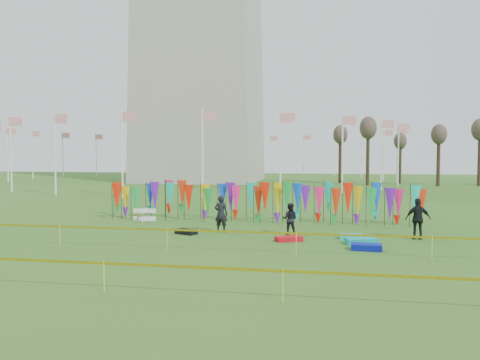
% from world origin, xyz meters
% --- Properties ---
extents(ground, '(160.00, 160.00, 0.00)m').
position_xyz_m(ground, '(0.00, 0.00, 0.00)').
color(ground, '#2A5919').
rests_on(ground, ground).
extents(flagpole_ring, '(57.40, 56.16, 8.00)m').
position_xyz_m(flagpole_ring, '(-14.00, 48.00, 4.00)').
color(flagpole_ring, white).
rests_on(flagpole_ring, ground).
extents(banner_row, '(18.64, 0.64, 2.17)m').
position_xyz_m(banner_row, '(0.28, 6.78, 1.29)').
color(banner_row, black).
rests_on(banner_row, ground).
extents(caution_tape_near, '(26.00, 0.02, 0.90)m').
position_xyz_m(caution_tape_near, '(-0.22, -1.92, 0.78)').
color(caution_tape_near, '#DCCB04').
rests_on(caution_tape_near, ground).
extents(caution_tape_far, '(26.00, 0.02, 0.90)m').
position_xyz_m(caution_tape_far, '(-0.22, -7.84, 0.78)').
color(caution_tape_far, '#DCCB04').
rests_on(caution_tape_far, ground).
extents(box_kite, '(0.67, 0.67, 0.74)m').
position_xyz_m(box_kite, '(-6.23, 5.80, 0.37)').
color(box_kite, red).
rests_on(box_kite, ground).
extents(person_left, '(0.71, 0.54, 1.84)m').
position_xyz_m(person_left, '(-0.99, 2.70, 0.92)').
color(person_left, black).
rests_on(person_left, ground).
extents(person_mid, '(0.79, 0.53, 1.53)m').
position_xyz_m(person_mid, '(2.43, 2.56, 0.77)').
color(person_mid, black).
rests_on(person_mid, ground).
extents(person_right, '(1.13, 0.69, 1.88)m').
position_xyz_m(person_right, '(8.23, 2.37, 0.94)').
color(person_right, black).
rests_on(person_right, ground).
extents(kite_bag_turquoise, '(1.07, 0.58, 0.21)m').
position_xyz_m(kite_bag_turquoise, '(5.28, 1.96, 0.10)').
color(kite_bag_turquoise, '#0DCFD0').
rests_on(kite_bag_turquoise, ground).
extents(kite_bag_blue, '(1.25, 0.72, 0.25)m').
position_xyz_m(kite_bag_blue, '(5.73, -0.55, 0.13)').
color(kite_bag_blue, '#09169A').
rests_on(kite_bag_blue, ground).
extents(kite_bag_red, '(1.29, 1.00, 0.22)m').
position_xyz_m(kite_bag_red, '(2.50, 0.87, 0.11)').
color(kite_bag_red, red).
rests_on(kite_bag_red, ground).
extents(kite_bag_black, '(1.15, 0.93, 0.23)m').
position_xyz_m(kite_bag_black, '(-2.54, 1.90, 0.12)').
color(kite_bag_black, black).
rests_on(kite_bag_black, ground).
extents(kite_bag_teal, '(1.44, 0.97, 0.25)m').
position_xyz_m(kite_bag_teal, '(5.61, 0.77, 0.13)').
color(kite_bag_teal, '#0B9EA4').
rests_on(kite_bag_teal, ground).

